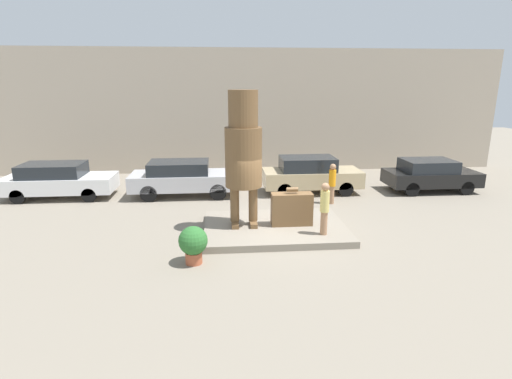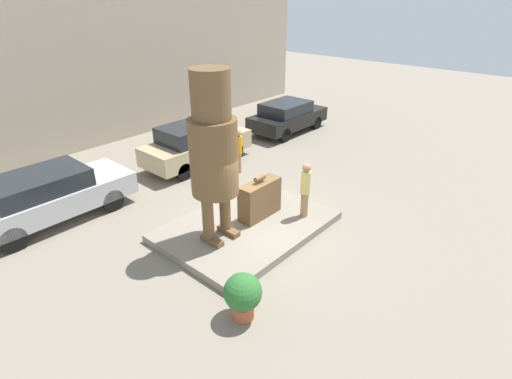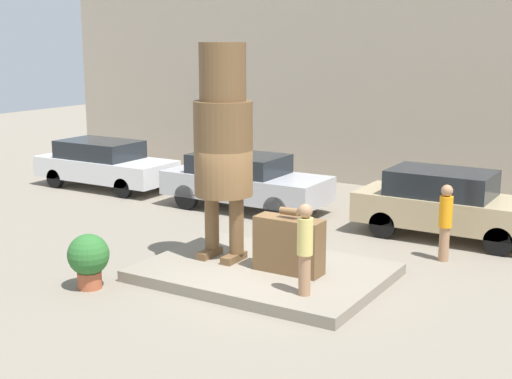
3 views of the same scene
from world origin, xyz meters
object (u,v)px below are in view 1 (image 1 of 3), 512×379
parked_car_black (430,175)px  worker_hivis (332,182)px  statue_figure (243,149)px  parked_car_tan (311,174)px  planter_pot (193,243)px  giant_suitcase (292,209)px  parked_car_white (58,180)px  tourist (325,207)px  parked_car_silver (183,177)px

parked_car_black → worker_hivis: size_ratio=2.44×
statue_figure → parked_car_black: (8.80, 4.41, -2.03)m
parked_car_tan → planter_pot: parked_car_tan is taller
parked_car_tan → worker_hivis: size_ratio=2.61×
planter_pot → worker_hivis: (5.31, 5.21, 0.31)m
statue_figure → giant_suitcase: statue_figure is taller
parked_car_white → parked_car_black: (16.55, -0.34, -0.02)m
statue_figure → tourist: statue_figure is taller
statue_figure → worker_hivis: (3.78, 2.84, -1.88)m
parked_car_tan → parked_car_black: size_ratio=1.07×
planter_pot → giant_suitcase: bearing=35.8°
statue_figure → parked_car_tan: bearing=54.7°
parked_car_white → giant_suitcase: bearing=-27.5°
parked_car_white → planter_pot: parked_car_white is taller
worker_hivis → tourist: bearing=-108.9°
parked_car_silver → planter_pot: bearing=-83.0°
parked_car_silver → tourist: bearing=-49.6°
planter_pot → statue_figure: bearing=57.1°
parked_car_white → parked_car_black: parked_car_white is taller
worker_hivis → parked_car_white: bearing=170.6°
statue_figure → parked_car_tan: 6.01m
tourist → planter_pot: 4.20m
giant_suitcase → parked_car_white: (-9.33, 4.87, 0.02)m
giant_suitcase → parked_car_white: size_ratio=0.30×
parked_car_white → parked_car_tan: parked_car_tan is taller
parked_car_white → parked_car_tan: (11.03, -0.11, 0.06)m
giant_suitcase → tourist: (0.85, -0.97, 0.36)m
giant_suitcase → planter_pot: giant_suitcase is taller
parked_car_silver → planter_pot: size_ratio=4.35×
statue_figure → parked_car_tan: (3.29, 4.64, -1.95)m
parked_car_tan → parked_car_black: (5.52, -0.22, -0.08)m
statue_figure → planter_pot: (-1.53, -2.37, -2.19)m
giant_suitcase → parked_car_tan: 5.05m
statue_figure → tourist: bearing=-24.1°
statue_figure → parked_car_silver: 5.54m
giant_suitcase → tourist: bearing=-48.9°
tourist → parked_car_tan: bearing=81.6°
tourist → parked_car_black: (6.37, 5.50, -0.36)m
parked_car_silver → worker_hivis: worker_hivis is taller
parked_car_black → parked_car_tan: bearing=177.7°
giant_suitcase → parked_car_tan: bearing=70.4°
planter_pot → worker_hivis: 7.44m
statue_figure → parked_car_white: (-7.74, 4.75, -2.01)m
parked_car_white → worker_hivis: worker_hivis is taller
parked_car_tan → planter_pot: size_ratio=4.08×
tourist → parked_car_tan: tourist is taller
giant_suitcase → worker_hivis: worker_hivis is taller
giant_suitcase → parked_car_white: bearing=152.5°
parked_car_silver → worker_hivis: (6.17, -1.75, 0.08)m
parked_car_white → statue_figure: bearing=-31.5°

